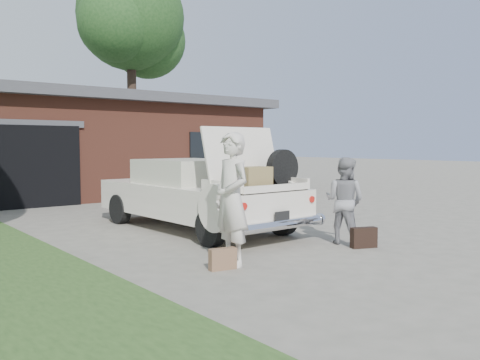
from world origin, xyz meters
TOP-DOWN VIEW (x-y plane):
  - ground at (0.00, 0.00)m, footprint 90.00×90.00m
  - house at (0.98, 11.47)m, footprint 12.80×7.80m
  - tree_right at (6.23, 16.73)m, footprint 5.88×5.12m
  - sedan at (0.35, 2.40)m, footprint 2.04×4.93m
  - woman_left at (-0.97, -0.43)m, footprint 0.49×0.71m
  - woman_right at (1.49, -0.38)m, footprint 0.73×0.84m
  - suitcase_left at (-1.21, -0.54)m, footprint 0.39×0.18m
  - suitcase_right at (1.46, -0.82)m, footprint 0.46×0.29m

SIDE VIEW (x-z plane):
  - ground at x=0.00m, z-range 0.00..0.00m
  - suitcase_left at x=-1.21m, z-range 0.00..0.29m
  - suitcase_right at x=1.46m, z-range 0.00..0.34m
  - sedan at x=0.35m, z-range -0.28..1.72m
  - woman_right at x=1.49m, z-range 0.00..1.47m
  - woman_left at x=-0.97m, z-range 0.00..1.86m
  - house at x=0.98m, z-range 0.02..3.32m
  - tree_right at x=6.23m, z-range 2.29..12.67m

